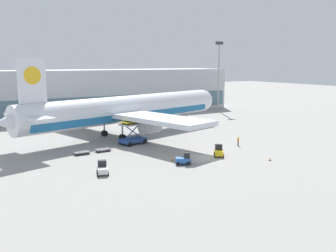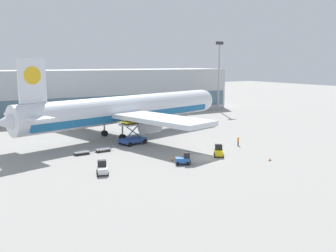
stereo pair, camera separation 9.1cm
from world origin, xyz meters
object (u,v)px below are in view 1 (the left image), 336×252
(light_mast, at_px, (219,71))
(baggage_tug_foreground, at_px, (219,151))
(ground_crew_near, at_px, (238,140))
(airplane_main, at_px, (125,110))
(baggage_dolly_lead, at_px, (82,152))
(scissor_lift_loader, at_px, (133,135))
(baggage_tug_far, at_px, (184,159))
(baggage_dolly_second, at_px, (103,149))
(baggage_tug_mid, at_px, (102,169))
(traffic_cone_far, at_px, (173,159))
(traffic_cone_near, at_px, (270,159))

(light_mast, distance_m, baggage_tug_foreground, 63.83)
(ground_crew_near, bearing_deg, airplane_main, 103.75)
(airplane_main, distance_m, baggage_dolly_lead, 18.82)
(baggage_dolly_lead, bearing_deg, scissor_lift_loader, 13.68)
(baggage_tug_far, distance_m, baggage_dolly_second, 17.07)
(baggage_tug_mid, height_order, traffic_cone_far, baggage_tug_mid)
(baggage_tug_foreground, bearing_deg, ground_crew_near, -26.84)
(baggage_tug_foreground, distance_m, baggage_tug_far, 8.24)
(baggage_dolly_lead, relative_size, traffic_cone_far, 5.42)
(light_mast, height_order, airplane_main, light_mast)
(airplane_main, relative_size, baggage_dolly_lead, 15.31)
(baggage_tug_far, distance_m, ground_crew_near, 17.84)
(baggage_tug_foreground, relative_size, ground_crew_near, 1.56)
(airplane_main, bearing_deg, baggage_dolly_second, -145.14)
(traffic_cone_near, bearing_deg, traffic_cone_far, 148.18)
(baggage_dolly_lead, height_order, traffic_cone_near, traffic_cone_near)
(scissor_lift_loader, distance_m, baggage_tug_foreground, 18.97)
(baggage_dolly_lead, xyz_separation_m, ground_crew_near, (28.75, -9.04, 0.68))
(traffic_cone_near, bearing_deg, airplane_main, 109.99)
(airplane_main, xyz_separation_m, baggage_dolly_second, (-9.75, -11.32, -5.45))
(airplane_main, bearing_deg, scissor_lift_loader, -119.27)
(light_mast, xyz_separation_m, airplane_main, (-45.33, -23.61, -7.53))
(baggage_tug_mid, xyz_separation_m, ground_crew_near, (30.08, 4.27, 0.19))
(baggage_dolly_lead, distance_m, baggage_dolly_second, 4.10)
(airplane_main, relative_size, traffic_cone_near, 97.39)
(baggage_dolly_lead, bearing_deg, baggage_tug_foreground, -36.18)
(baggage_tug_far, bearing_deg, ground_crew_near, 48.48)
(baggage_tug_foreground, distance_m, traffic_cone_far, 8.62)
(baggage_tug_foreground, relative_size, baggage_dolly_second, 0.76)
(baggage_dolly_lead, relative_size, baggage_dolly_second, 1.00)
(scissor_lift_loader, height_order, baggage_dolly_lead, scissor_lift_loader)
(airplane_main, bearing_deg, baggage_tug_mid, -135.84)
(ground_crew_near, bearing_deg, traffic_cone_near, -127.87)
(airplane_main, bearing_deg, light_mast, 13.11)
(baggage_tug_mid, bearing_deg, ground_crew_near, -64.72)
(baggage_dolly_lead, bearing_deg, ground_crew_near, -19.23)
(baggage_dolly_second, relative_size, ground_crew_near, 2.06)
(scissor_lift_loader, distance_m, traffic_cone_far, 15.26)
(baggage_dolly_second, bearing_deg, airplane_main, 47.49)
(ground_crew_near, relative_size, traffic_cone_near, 3.08)
(light_mast, xyz_separation_m, baggage_tug_mid, (-60.50, -48.44, -12.49))
(baggage_dolly_second, distance_m, ground_crew_near, 26.34)
(baggage_tug_mid, relative_size, baggage_dolly_second, 0.74)
(ground_crew_near, bearing_deg, baggage_tug_far, 177.20)
(scissor_lift_loader, height_order, baggage_dolly_second, scissor_lift_loader)
(scissor_lift_loader, height_order, baggage_tug_foreground, scissor_lift_loader)
(scissor_lift_loader, height_order, baggage_tug_mid, scissor_lift_loader)
(baggage_tug_foreground, xyz_separation_m, baggage_dolly_second, (-15.98, 13.95, -0.49))
(airplane_main, height_order, baggage_dolly_second, airplane_main)
(baggage_tug_far, relative_size, ground_crew_near, 1.56)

